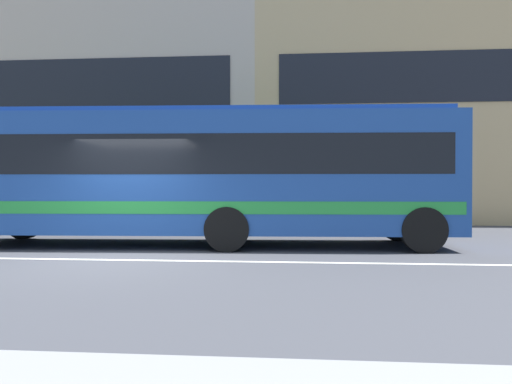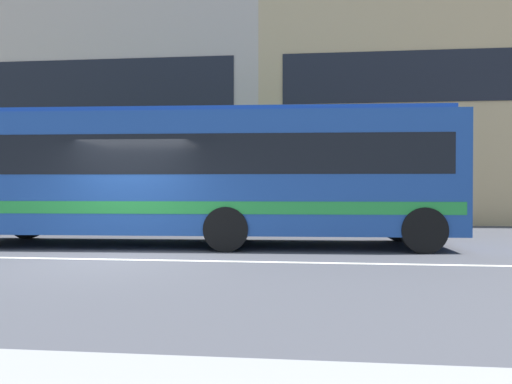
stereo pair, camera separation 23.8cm
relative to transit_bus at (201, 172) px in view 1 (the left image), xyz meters
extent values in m
plane|color=#404148|center=(-1.31, -2.55, -1.80)|extent=(160.00, 160.00, 0.00)
cube|color=silver|center=(-1.31, -2.55, -1.80)|extent=(60.00, 0.16, 0.01)
cube|color=#346B35|center=(-5.28, 3.91, -1.35)|extent=(16.33, 1.10, 0.90)
cube|color=#BBAA97|center=(-10.96, 11.48, 2.91)|extent=(23.38, 9.68, 9.42)
cube|color=#204998|center=(0.00, 0.00, -0.05)|extent=(12.24, 3.08, 2.80)
cube|color=black|center=(0.00, 0.00, 0.37)|extent=(11.51, 3.07, 0.90)
cube|color=green|center=(0.00, 0.00, -0.82)|extent=(12.00, 3.09, 0.28)
cube|color=#1C4292|center=(0.00, 0.00, 1.41)|extent=(11.74, 2.65, 0.12)
cylinder|color=black|center=(-5.12, 0.95, -1.30)|extent=(1.01, 0.32, 1.00)
cylinder|color=black|center=(0.81, -1.14, -1.30)|extent=(1.01, 0.32, 1.00)
cylinder|color=black|center=(0.71, 1.21, -1.30)|extent=(1.01, 0.32, 1.00)
cylinder|color=black|center=(5.12, -0.95, -1.30)|extent=(1.01, 0.32, 1.00)
cylinder|color=black|center=(5.01, 1.40, -1.30)|extent=(1.01, 0.32, 1.00)
camera|label=1|loc=(2.40, -11.95, -0.33)|focal=34.57mm
camera|label=2|loc=(2.63, -11.93, -0.33)|focal=34.57mm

